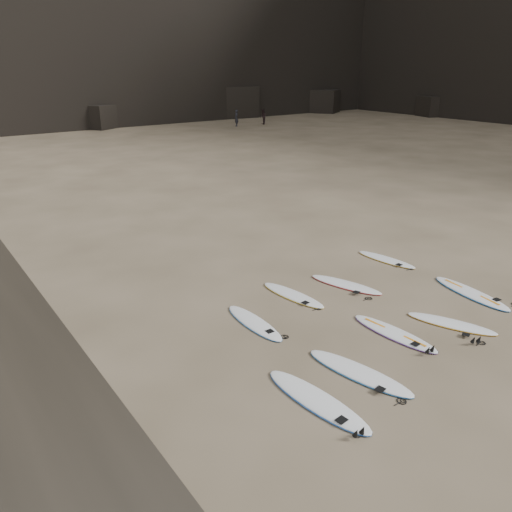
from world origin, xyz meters
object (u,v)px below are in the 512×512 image
Objects in this scene: surfboard_1 at (359,372)px; person_a at (236,118)px; surfboard_7 at (346,284)px; surfboard_4 at (471,293)px; surfboard_2 at (394,333)px; surfboard_6 at (293,295)px; surfboard_0 at (317,400)px; surfboard_3 at (451,323)px; person_b at (263,117)px; surfboard_5 at (254,322)px; surfboard_8 at (386,259)px.

surfboard_1 is 1.57× the size of person_a.
surfboard_4 is at bearing -63.20° from surfboard_7.
surfboard_4 is at bearing -7.41° from person_a.
person_a is at bearing 43.22° from surfboard_7.
surfboard_6 is (-0.65, 3.19, -0.00)m from surfboard_2.
surfboard_2 is (3.39, 0.84, -0.00)m from surfboard_0.
surfboard_6 is at bearing 149.95° from surfboard_7.
person_a is at bearing 40.15° from surfboard_3.
surfboard_4 is 1.12× the size of surfboard_7.
surfboard_0 is at bearing -170.30° from surfboard_2.
surfboard_4 is at bearing -2.88° from surfboard_1.
surfboard_3 is 3.39m from surfboard_7.
surfboard_7 is (3.12, 3.46, -0.00)m from surfboard_1.
surfboard_0 is at bearing -10.27° from person_b.
person_a is (24.12, 38.71, 0.78)m from surfboard_0.
surfboard_5 is at bearing -16.43° from person_a.
surfboard_4 is at bearing -3.82° from surfboard_3.
person_b is (27.36, 38.37, 0.74)m from surfboard_0.
surfboard_7 reaches higher than surfboard_6.
surfboard_0 is at bearing -163.17° from surfboard_4.
person_a is (23.26, 35.35, 0.79)m from surfboard_5.
surfboard_7 is 40.18m from person_a.
person_a is (20.72, 37.87, 0.79)m from surfboard_2.
surfboard_6 is (2.75, 4.03, -0.01)m from surfboard_0.
surfboard_1 is 7.07m from surfboard_8.
surfboard_5 is 2.00m from surfboard_6.
person_b reaches higher than surfboard_5.
surfboard_8 is (5.76, 4.11, -0.01)m from surfboard_1.
surfboard_7 is (-2.56, 2.61, -0.01)m from surfboard_4.
surfboard_3 is at bearing -126.12° from surfboard_8.
surfboard_1 is 1.07× the size of surfboard_2.
surfboard_7 is (1.78, -0.39, 0.00)m from surfboard_6.
person_a is (16.95, 34.43, 0.79)m from surfboard_8.
surfboard_6 is (1.88, 0.67, 0.00)m from surfboard_5.
surfboard_7 is at bearing 36.55° from surfboard_1.
surfboard_4 is (2.09, 0.74, 0.01)m from surfboard_3.
surfboard_8 is 1.42× the size of person_b.
surfboard_5 is (-6.23, 2.33, -0.01)m from surfboard_4.
person_a is at bearing 50.99° from surfboard_6.
surfboard_6 is 1.39× the size of person_a.
surfboard_0 reaches higher than surfboard_8.
person_b is (23.96, 37.53, 0.74)m from surfboard_2.
person_b reaches higher than surfboard_1.
person_b is (22.36, 38.09, 0.75)m from surfboard_3.
surfboard_0 reaches higher than surfboard_5.
person_a is (22.71, 38.54, 0.79)m from surfboard_1.
surfboard_3 is 0.86× the size of surfboard_4.
surfboard_2 reaches higher than surfboard_8.
surfboard_5 is 1.00× the size of surfboard_6.
surfboard_4 is 1.14× the size of surfboard_6.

